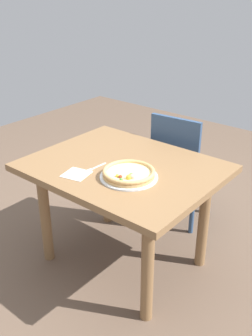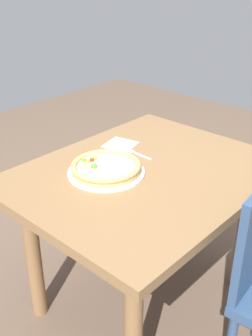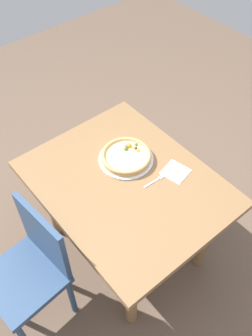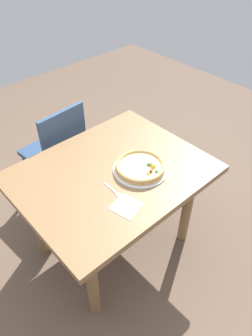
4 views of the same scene
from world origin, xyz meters
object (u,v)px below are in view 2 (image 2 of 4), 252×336
fork (136,153)px  napkin (120,144)px  pizza (106,167)px  dining_table (145,192)px  plate (106,172)px

fork → napkin: bearing=-8.7°
pizza → napkin: size_ratio=2.15×
dining_table → fork: (0.10, 0.15, 0.11)m
plate → napkin: 0.31m
pizza → fork: pizza is taller
napkin → plate: bearing=-148.4°
dining_table → plate: 0.21m
dining_table → napkin: 0.32m
dining_table → plate: size_ratio=3.42×
dining_table → pizza: bearing=140.0°
dining_table → pizza: 0.22m
dining_table → plate: bearing=140.1°
plate → fork: 0.24m
napkin → fork: bearing=-101.4°
fork → plate: bearing=101.7°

